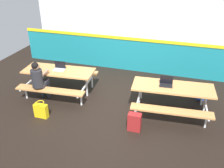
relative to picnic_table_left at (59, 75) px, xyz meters
The scene contains 10 objects.
ground_plane 1.72m from the picnic_table_left, 10.44° to the right, with size 10.00×10.00×0.02m, color black.
accent_backdrop 2.81m from the picnic_table_left, 54.40° to the left, with size 8.00×0.14×2.60m.
picnic_table_left is the anchor object (origin of this frame).
picnic_table_right 3.18m from the picnic_table_left, ahead, with size 2.05×1.69×0.74m.
student_nearer 0.66m from the picnic_table_left, 116.06° to the right, with size 0.38×0.53×1.21m.
laptop_silver 0.21m from the picnic_table_left, 74.67° to the left, with size 0.34×0.24×0.22m.
laptop_dark 3.01m from the picnic_table_left, ahead, with size 0.34×0.24×0.22m.
backpack_dark 2.70m from the picnic_table_left, 23.32° to the right, with size 0.30×0.22×0.44m.
tote_bag_bright 1.31m from the picnic_table_left, 84.62° to the right, with size 0.34×0.21×0.43m.
satchel_spare 4.08m from the picnic_table_left, 12.31° to the left, with size 0.30×0.22×0.44m.
Camera 1 is at (1.74, -5.34, 3.64)m, focal length 39.64 mm.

